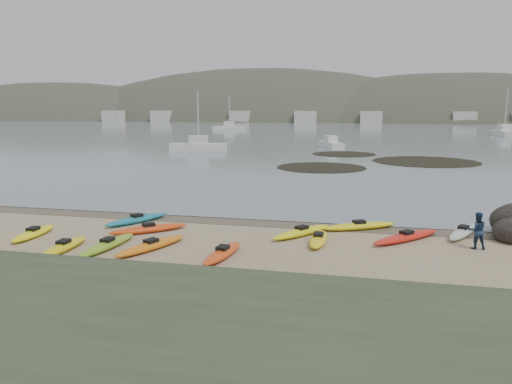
# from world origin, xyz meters

# --- Properties ---
(ground) EXTENTS (600.00, 600.00, 0.00)m
(ground) POSITION_xyz_m (0.00, 0.00, 0.00)
(ground) COLOR tan
(ground) RESTS_ON ground
(wet_sand) EXTENTS (60.00, 60.00, 0.00)m
(wet_sand) POSITION_xyz_m (0.00, -0.30, 0.00)
(wet_sand) COLOR brown
(wet_sand) RESTS_ON ground
(water) EXTENTS (1200.00, 1200.00, 0.00)m
(water) POSITION_xyz_m (0.00, 300.00, 0.01)
(water) COLOR slate
(water) RESTS_ON ground
(bluff) EXTENTS (60.00, 8.00, 2.00)m
(bluff) POSITION_xyz_m (0.00, -17.50, 1.00)
(bluff) COLOR #475138
(bluff) RESTS_ON ground
(kayaks) EXTENTS (20.70, 9.86, 0.34)m
(kayaks) POSITION_xyz_m (-0.13, -3.88, 0.17)
(kayaks) COLOR red
(kayaks) RESTS_ON ground
(person_east) EXTENTS (0.82, 0.67, 1.57)m
(person_east) POSITION_xyz_m (10.19, -3.03, 0.78)
(person_east) COLOR navy
(person_east) RESTS_ON ground
(kelp_mats) EXTENTS (20.16, 22.13, 0.04)m
(kelp_mats) POSITION_xyz_m (6.34, 29.84, 0.03)
(kelp_mats) COLOR black
(kelp_mats) RESTS_ON water
(moored_boats) EXTENTS (74.69, 70.53, 1.24)m
(moored_boats) POSITION_xyz_m (10.44, 78.08, 0.57)
(moored_boats) COLOR silver
(moored_boats) RESTS_ON ground
(far_hills) EXTENTS (550.00, 135.00, 80.00)m
(far_hills) POSITION_xyz_m (39.38, 193.97, -15.93)
(far_hills) COLOR #384235
(far_hills) RESTS_ON ground
(far_town) EXTENTS (199.00, 5.00, 4.00)m
(far_town) POSITION_xyz_m (6.00, 145.00, 2.00)
(far_town) COLOR beige
(far_town) RESTS_ON ground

